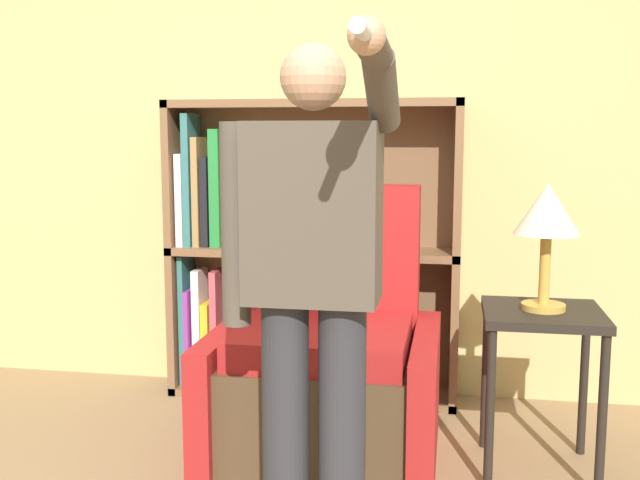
{
  "coord_description": "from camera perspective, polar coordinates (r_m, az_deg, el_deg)",
  "views": [
    {
      "loc": [
        0.82,
        -1.87,
        1.37
      ],
      "look_at": [
        0.35,
        0.72,
        0.99
      ],
      "focal_mm": 42.0,
      "sensor_mm": 36.0,
      "label": 1
    }
  ],
  "objects": [
    {
      "name": "armchair",
      "position": [
        3.23,
        0.57,
        -9.98
      ],
      "size": [
        0.93,
        0.85,
        1.14
      ],
      "color": "#4C3823",
      "rests_on": "ground_plane"
    },
    {
      "name": "wall_back",
      "position": [
        3.98,
        -1.69,
        8.56
      ],
      "size": [
        8.0,
        0.06,
        2.8
      ],
      "color": "tan",
      "rests_on": "ground_plane"
    },
    {
      "name": "table_lamp",
      "position": [
        3.05,
        16.92,
        1.77
      ],
      "size": [
        0.26,
        0.26,
        0.5
      ],
      "color": "gold",
      "rests_on": "side_table"
    },
    {
      "name": "side_table",
      "position": [
        3.14,
        16.55,
        -7.22
      ],
      "size": [
        0.47,
        0.47,
        0.67
      ],
      "color": "black",
      "rests_on": "ground_plane"
    },
    {
      "name": "person_standing",
      "position": [
        2.29,
        -0.61,
        -2.96
      ],
      "size": [
        0.55,
        0.78,
        1.63
      ],
      "color": "#2D2D33",
      "rests_on": "ground_plane"
    },
    {
      "name": "bookcase",
      "position": [
        3.89,
        -2.71,
        -0.92
      ],
      "size": [
        1.5,
        0.28,
        1.54
      ],
      "color": "brown",
      "rests_on": "ground_plane"
    }
  ]
}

